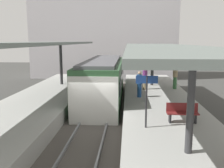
# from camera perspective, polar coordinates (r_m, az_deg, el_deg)

# --- Properties ---
(ground_plane) EXTENTS (80.00, 80.00, 0.00)m
(ground_plane) POSITION_cam_1_polar(r_m,az_deg,el_deg) (13.55, -4.22, -9.98)
(ground_plane) COLOR #383835
(platform_left) EXTENTS (4.40, 28.00, 1.00)m
(platform_left) POSITION_cam_1_polar(r_m,az_deg,el_deg) (14.40, -19.52, -7.24)
(platform_left) COLOR #9E9E99
(platform_left) RESTS_ON ground_plane
(platform_right) EXTENTS (4.40, 28.00, 1.00)m
(platform_right) POSITION_cam_1_polar(r_m,az_deg,el_deg) (13.42, 12.22, -8.13)
(platform_right) COLOR #9E9E99
(platform_right) RESTS_ON ground_plane
(track_ballast) EXTENTS (3.20, 28.00, 0.20)m
(track_ballast) POSITION_cam_1_polar(r_m,az_deg,el_deg) (13.52, -4.22, -9.58)
(track_ballast) COLOR #4C4742
(track_ballast) RESTS_ON ground_plane
(rail_near_side) EXTENTS (0.08, 28.00, 0.14)m
(rail_near_side) POSITION_cam_1_polar(r_m,az_deg,el_deg) (13.58, -7.28, -8.79)
(rail_near_side) COLOR slate
(rail_near_side) RESTS_ON track_ballast
(rail_far_side) EXTENTS (0.08, 28.00, 0.14)m
(rail_far_side) POSITION_cam_1_polar(r_m,az_deg,el_deg) (13.38, -1.14, -8.99)
(rail_far_side) COLOR slate
(rail_far_side) RESTS_ON track_ballast
(commuter_train) EXTENTS (2.78, 10.89, 3.10)m
(commuter_train) POSITION_cam_1_polar(r_m,az_deg,el_deg) (18.18, -2.03, 0.79)
(commuter_train) COLOR #2D5633
(commuter_train) RESTS_ON track_ballast
(canopy_left) EXTENTS (4.18, 21.00, 3.55)m
(canopy_left) POSITION_cam_1_polar(r_m,az_deg,el_deg) (15.10, -18.29, 8.71)
(canopy_left) COLOR #333335
(canopy_left) RESTS_ON platform_left
(canopy_right) EXTENTS (4.18, 21.00, 3.35)m
(canopy_right) POSITION_cam_1_polar(r_m,az_deg,el_deg) (14.17, 11.94, 8.17)
(canopy_right) COLOR #333335
(canopy_right) RESTS_ON platform_right
(platform_bench) EXTENTS (1.40, 0.41, 0.86)m
(platform_bench) POSITION_cam_1_polar(r_m,az_deg,el_deg) (11.54, 15.94, -6.26)
(platform_bench) COLOR black
(platform_bench) RESTS_ON platform_right
(platform_sign) EXTENTS (0.90, 0.08, 2.21)m
(platform_sign) POSITION_cam_1_polar(r_m,az_deg,el_deg) (10.25, 8.00, -1.33)
(platform_sign) COLOR #262628
(platform_sign) RESTS_ON platform_right
(passenger_near_bench) EXTENTS (0.36, 0.36, 1.68)m
(passenger_near_bench) POSITION_cam_1_polar(r_m,az_deg,el_deg) (16.03, 6.36, 0.04)
(passenger_near_bench) COLOR navy
(passenger_near_bench) RESTS_ON platform_right
(passenger_mid_platform) EXTENTS (0.36, 0.36, 1.64)m
(passenger_mid_platform) POSITION_cam_1_polar(r_m,az_deg,el_deg) (18.73, 7.62, 1.36)
(passenger_mid_platform) COLOR #998460
(passenger_mid_platform) RESTS_ON platform_right
(passenger_far_end) EXTENTS (0.36, 0.36, 1.80)m
(passenger_far_end) POSITION_cam_1_polar(r_m,az_deg,el_deg) (19.33, 14.38, 1.66)
(passenger_far_end) COLOR #386B3D
(passenger_far_end) RESTS_ON platform_right
(station_building_backdrop) EXTENTS (18.00, 6.00, 11.00)m
(station_building_backdrop) POSITION_cam_1_polar(r_m,az_deg,el_deg) (32.78, -1.74, 11.46)
(station_building_backdrop) COLOR #B7B2B7
(station_building_backdrop) RESTS_ON ground_plane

